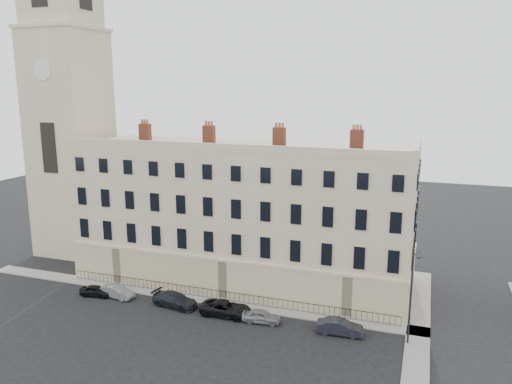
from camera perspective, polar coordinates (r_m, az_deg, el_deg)
ground at (r=45.12m, az=0.46°, el=-15.98°), size 160.00×160.00×0.00m
terrace at (r=54.87m, az=-1.40°, el=-2.45°), size 36.22×12.22×17.00m
church_tower at (r=67.22m, az=-20.60°, el=9.08°), size 8.00×8.13×44.00m
pavement_terrace at (r=52.85m, az=-8.27°, el=-11.69°), size 48.00×2.00×0.12m
pavement_east_return at (r=50.37m, az=18.14°, el=-13.42°), size 2.00×24.00×0.12m
railings at (r=51.38m, az=-4.03°, el=-11.70°), size 35.00×0.04×0.96m
car_a at (r=54.81m, az=-17.81°, el=-10.69°), size 3.50×1.79×1.14m
car_b at (r=53.86m, az=-15.62°, el=-10.89°), size 3.98×1.81×1.27m
car_c at (r=50.58m, az=-9.25°, el=-12.06°), size 4.96×2.57×1.38m
car_d at (r=48.27m, az=-3.46°, el=-13.14°), size 4.99×2.37×1.38m
car_e at (r=46.90m, az=0.63°, el=-14.01°), size 3.70×1.82×1.21m
car_f at (r=45.48m, az=9.57°, el=-14.97°), size 4.16×1.71×1.34m
streetlamp at (r=43.47m, az=17.33°, el=-10.95°), size 0.71×1.75×8.33m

